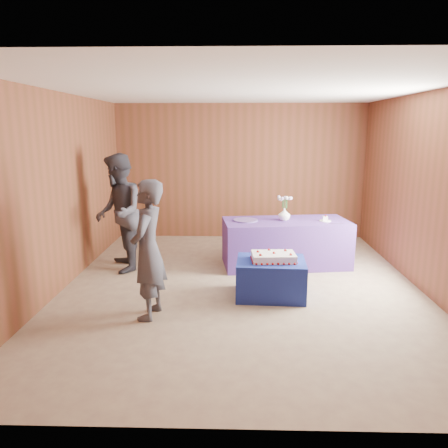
{
  "coord_description": "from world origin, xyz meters",
  "views": [
    {
      "loc": [
        -0.08,
        -5.86,
        2.2
      ],
      "look_at": [
        -0.25,
        0.1,
        0.9
      ],
      "focal_mm": 35.0,
      "sensor_mm": 36.0,
      "label": 1
    }
  ],
  "objects_px": {
    "cake_table": "(271,278)",
    "vase": "(284,214)",
    "guest_left": "(148,250)",
    "serving_table": "(286,243)",
    "guest_right": "(119,213)",
    "sheet_cake": "(274,257)"
  },
  "relations": [
    {
      "from": "vase",
      "to": "serving_table",
      "type": "bearing_deg",
      "value": -25.04
    },
    {
      "from": "guest_right",
      "to": "sheet_cake",
      "type": "bearing_deg",
      "value": 47.31
    },
    {
      "from": "serving_table",
      "to": "guest_left",
      "type": "bearing_deg",
      "value": -138.96
    },
    {
      "from": "guest_left",
      "to": "guest_right",
      "type": "height_order",
      "value": "guest_right"
    },
    {
      "from": "vase",
      "to": "guest_right",
      "type": "xyz_separation_m",
      "value": [
        -2.6,
        -0.35,
        0.07
      ]
    },
    {
      "from": "sheet_cake",
      "to": "vase",
      "type": "relative_size",
      "value": 3.06
    },
    {
      "from": "cake_table",
      "to": "serving_table",
      "type": "bearing_deg",
      "value": 78.97
    },
    {
      "from": "cake_table",
      "to": "guest_left",
      "type": "relative_size",
      "value": 0.55
    },
    {
      "from": "vase",
      "to": "guest_left",
      "type": "xyz_separation_m",
      "value": [
        -1.8,
        -2.08,
        -0.03
      ]
    },
    {
      "from": "serving_table",
      "to": "sheet_cake",
      "type": "bearing_deg",
      "value": -110.13
    },
    {
      "from": "vase",
      "to": "guest_left",
      "type": "relative_size",
      "value": 0.12
    },
    {
      "from": "sheet_cake",
      "to": "guest_left",
      "type": "xyz_separation_m",
      "value": [
        -1.52,
        -0.67,
        0.27
      ]
    },
    {
      "from": "cake_table",
      "to": "vase",
      "type": "xyz_separation_m",
      "value": [
        0.31,
        1.39,
        0.6
      ]
    },
    {
      "from": "cake_table",
      "to": "guest_right",
      "type": "bearing_deg",
      "value": 158.5
    },
    {
      "from": "cake_table",
      "to": "serving_table",
      "type": "height_order",
      "value": "serving_table"
    },
    {
      "from": "guest_left",
      "to": "guest_right",
      "type": "bearing_deg",
      "value": -148.53
    },
    {
      "from": "serving_table",
      "to": "sheet_cake",
      "type": "xyz_separation_m",
      "value": [
        -0.32,
        -1.4,
        0.18
      ]
    },
    {
      "from": "guest_left",
      "to": "guest_right",
      "type": "relative_size",
      "value": 0.89
    },
    {
      "from": "cake_table",
      "to": "vase",
      "type": "relative_size",
      "value": 4.5
    },
    {
      "from": "sheet_cake",
      "to": "guest_left",
      "type": "relative_size",
      "value": 0.37
    },
    {
      "from": "serving_table",
      "to": "vase",
      "type": "height_order",
      "value": "vase"
    },
    {
      "from": "guest_left",
      "to": "serving_table",
      "type": "bearing_deg",
      "value": 145.25
    }
  ]
}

